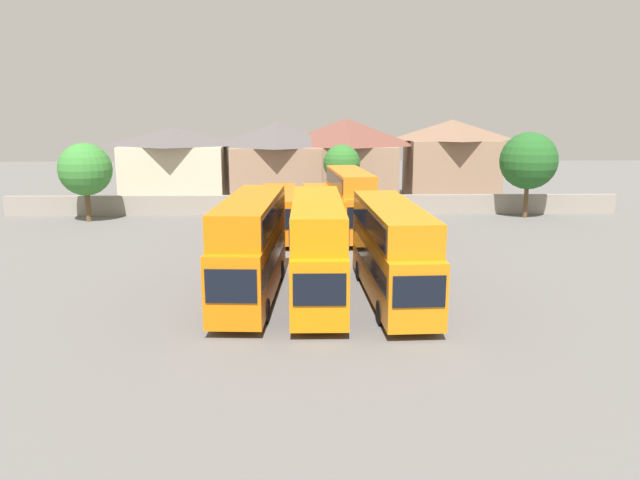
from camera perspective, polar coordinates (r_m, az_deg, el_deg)
The scene contains 15 objects.
ground at distance 48.34m, azimuth -0.47°, elevation 0.92°, with size 140.00×140.00×0.00m, color #605E5B.
depot_boundary_wall at distance 55.70m, azimuth -0.61°, elevation 3.32°, with size 56.00×0.50×1.80m, color gray.
bus_1 at distance 30.36m, azimuth -6.51°, elevation -0.26°, with size 3.07×11.60×5.09m.
bus_2 at distance 30.27m, azimuth -0.25°, elevation -0.33°, with size 2.63×11.96×4.99m.
bus_3 at distance 30.32m, azimuth 6.79°, elevation -0.63°, with size 2.96×11.94×4.76m.
bus_4 at distance 45.92m, azimuth -3.86°, elevation 2.77°, with size 3.02×11.04×3.41m.
bus_5 at distance 45.55m, azimuth 0.22°, elevation 2.75°, with size 2.97×11.18×3.44m.
bus_6 at distance 45.70m, azimuth 2.83°, elevation 3.81°, with size 3.22×10.25×4.97m.
house_terrace_left at distance 65.79m, azimuth -13.43°, elevation 6.96°, with size 11.00×7.15×7.67m.
house_terrace_centre at distance 64.31m, azimuth -4.05°, elevation 7.42°, with size 9.82×6.60×8.25m.
house_terrace_right at distance 64.81m, azimuth 2.46°, elevation 7.64°, with size 10.99×6.63×8.61m.
house_terrace_far_right at distance 67.77m, azimuth 12.24°, elevation 7.50°, with size 9.94×7.11×8.46m.
tree_left_of_lot at distance 57.88m, azimuth 2.06°, elevation 7.18°, with size 3.50×3.50×6.26m.
tree_behind_wall at distance 55.50m, azimuth -21.22°, elevation 6.20°, with size 4.47×4.47×6.72m.
tree_right_of_lot at distance 56.79m, azimuth 19.03°, elevation 7.05°, with size 5.01×5.01×7.56m.
Camera 1 is at (-0.85, -29.44, 9.24)m, focal length 34.02 mm.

